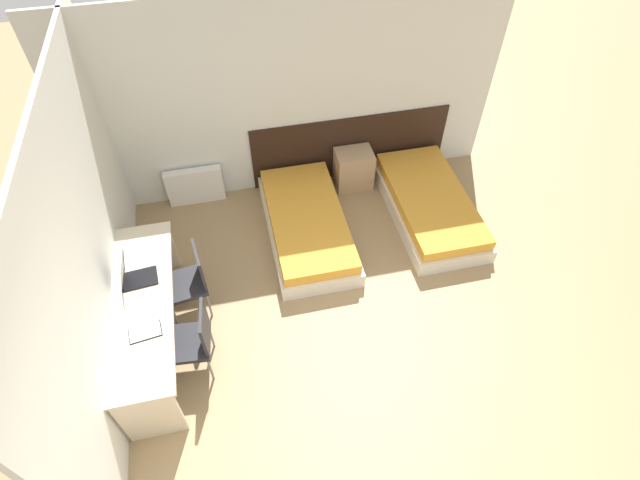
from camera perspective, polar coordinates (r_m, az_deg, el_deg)
The scene contains 13 objects.
ground_plane at distance 5.18m, azimuth 5.29°, elevation -20.96°, with size 20.00×20.00×0.00m, color #9E7F56.
wall_back at distance 6.47m, azimuth -3.41°, elevation 15.83°, with size 5.47×0.05×2.70m.
wall_left at distance 5.15m, azimuth -24.85°, elevation 0.29°, with size 0.05×4.70×2.70m.
headboard_panel at distance 7.09m, azimuth 3.46°, elevation 10.53°, with size 2.76×0.03×0.97m.
bed_near_window at distance 6.41m, azimuth -1.49°, elevation 1.80°, with size 0.99×1.99×0.36m.
bed_near_door at distance 6.82m, azimuth 12.39°, elevation 3.99°, with size 0.99×1.99×0.36m.
nightstand at distance 7.05m, azimuth 3.86°, elevation 8.12°, with size 0.51×0.38×0.56m.
radiator at distance 7.00m, azimuth -14.07°, elevation 6.02°, with size 0.75×0.12×0.54m.
desk at distance 5.38m, azimuth -19.29°, elevation -7.62°, with size 0.60×2.11×0.75m.
chair_near_laptop at distance 5.60m, azimuth -14.66°, elevation -4.34°, with size 0.50×0.50×0.91m.
chair_near_notebook at distance 5.17m, azimuth -14.25°, elevation -10.86°, with size 0.48×0.48×0.91m.
laptop at distance 5.38m, azimuth -20.52°, elevation -3.87°, with size 0.38×0.28×0.35m.
open_notebook at distance 5.03m, azimuth -19.36°, elevation -9.87°, with size 0.32×0.22×0.02m.
Camera 1 is at (-0.83, -1.67, 4.83)m, focal length 28.00 mm.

